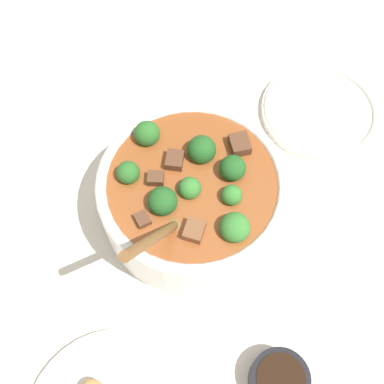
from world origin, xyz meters
name	(u,v)px	position (x,y,z in m)	size (l,w,h in m)	color
ground_plane	(192,212)	(0.00, 0.00, 0.00)	(4.00, 4.00, 0.00)	silver
stew_bowl	(192,194)	(0.00, 0.00, 0.06)	(0.27, 0.28, 0.27)	white
condiment_bowl	(279,379)	(0.27, -0.02, 0.02)	(0.08, 0.08, 0.04)	black
empty_plate	(320,111)	(-0.06, 0.29, 0.01)	(0.20, 0.20, 0.02)	silver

